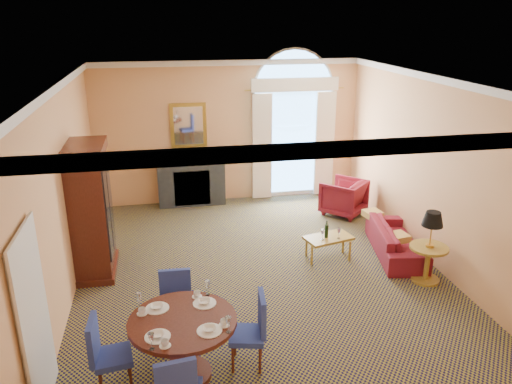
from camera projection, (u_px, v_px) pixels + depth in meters
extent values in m
plane|color=#141138|center=(262.00, 275.00, 8.38)|extent=(7.50, 7.50, 0.00)
cube|color=#EAAB6F|center=(229.00, 132.00, 11.31)|extent=(6.00, 0.04, 3.20)
cube|color=#EAAB6F|center=(62.00, 197.00, 7.30)|extent=(0.04, 7.50, 3.20)
cube|color=#EAAB6F|center=(436.00, 174.00, 8.39)|extent=(0.04, 7.50, 3.20)
cube|color=white|center=(263.00, 81.00, 7.31)|extent=(6.00, 7.50, 0.04)
cube|color=silver|center=(263.00, 85.00, 7.33)|extent=(6.00, 7.50, 0.12)
cube|color=silver|center=(35.00, 324.00, 5.28)|extent=(0.08, 0.90, 2.06)
cube|color=#2F3438|center=(191.00, 179.00, 11.30)|extent=(1.50, 0.40, 1.20)
cube|color=#2F3438|center=(190.00, 152.00, 11.06)|extent=(1.60, 0.46, 0.08)
cube|color=gold|center=(188.00, 126.00, 11.05)|extent=(0.80, 0.04, 1.00)
cube|color=white|center=(188.00, 126.00, 11.03)|extent=(0.64, 0.02, 0.84)
cube|color=silver|center=(292.00, 144.00, 11.68)|extent=(1.90, 0.04, 2.50)
cube|color=#8FC2F0|center=(292.00, 145.00, 11.67)|extent=(1.70, 0.02, 2.30)
cylinder|color=silver|center=(294.00, 91.00, 11.26)|extent=(1.90, 0.04, 1.90)
cube|color=white|center=(262.00, 147.00, 11.43)|extent=(0.45, 0.06, 2.45)
cube|color=white|center=(325.00, 144.00, 11.71)|extent=(0.45, 0.06, 2.45)
cube|color=white|center=(295.00, 85.00, 11.10)|extent=(2.00, 0.08, 0.30)
cube|color=#3D160D|center=(91.00, 215.00, 8.17)|extent=(0.57, 1.03, 2.05)
cube|color=#3D160D|center=(83.00, 149.00, 7.80)|extent=(0.64, 1.13, 0.16)
cube|color=#3D160D|center=(98.00, 268.00, 8.50)|extent=(0.64, 1.13, 0.10)
cylinder|color=#3D160D|center=(183.00, 321.00, 5.77)|extent=(1.27, 1.27, 0.05)
cylinder|color=#3D160D|center=(184.00, 350.00, 5.91)|extent=(0.17, 0.17, 0.75)
cylinder|color=#3D160D|center=(186.00, 374.00, 6.02)|extent=(0.64, 0.64, 0.06)
cylinder|color=white|center=(205.00, 303.00, 6.08)|extent=(0.29, 0.29, 0.01)
imported|color=white|center=(205.00, 301.00, 6.07)|extent=(0.15, 0.15, 0.04)
imported|color=white|center=(197.00, 294.00, 6.21)|extent=(0.09, 0.09, 0.07)
cylinder|color=white|center=(157.00, 308.00, 5.97)|extent=(0.29, 0.29, 0.01)
imported|color=white|center=(157.00, 306.00, 5.97)|extent=(0.15, 0.15, 0.04)
imported|color=white|center=(142.00, 311.00, 5.86)|extent=(0.09, 0.09, 0.07)
cylinder|color=white|center=(158.00, 337.00, 5.45)|extent=(0.29, 0.29, 0.01)
imported|color=white|center=(157.00, 335.00, 5.44)|extent=(0.15, 0.15, 0.04)
imported|color=white|center=(165.00, 343.00, 5.29)|extent=(0.09, 0.09, 0.07)
cylinder|color=white|center=(209.00, 331.00, 5.55)|extent=(0.29, 0.29, 0.01)
imported|color=white|center=(209.00, 329.00, 5.54)|extent=(0.15, 0.15, 0.04)
imported|color=white|center=(224.00, 322.00, 5.64)|extent=(0.09, 0.09, 0.07)
cube|color=navy|center=(178.00, 312.00, 6.58)|extent=(0.43, 0.43, 0.07)
cube|color=navy|center=(175.00, 286.00, 6.67)|extent=(0.42, 0.09, 0.50)
cylinder|color=#3D160D|center=(190.00, 318.00, 6.84)|extent=(0.03, 0.03, 0.38)
cylinder|color=#3D160D|center=(166.00, 321.00, 6.78)|extent=(0.03, 0.03, 0.38)
cylinder|color=#3D160D|center=(192.00, 332.00, 6.54)|extent=(0.03, 0.03, 0.38)
cylinder|color=#3D160D|center=(167.00, 335.00, 6.48)|extent=(0.03, 0.03, 0.38)
cube|color=navy|center=(176.00, 383.00, 4.92)|extent=(0.43, 0.12, 0.50)
cube|color=navy|center=(247.00, 335.00, 6.10)|extent=(0.51, 0.51, 0.07)
cube|color=navy|center=(262.00, 314.00, 6.06)|extent=(0.11, 0.42, 0.50)
cylinder|color=#3D160D|center=(260.00, 360.00, 6.02)|extent=(0.03, 0.03, 0.38)
cylinder|color=#3D160D|center=(261.00, 343.00, 6.33)|extent=(0.03, 0.03, 0.38)
cylinder|color=#3D160D|center=(233.00, 359.00, 6.03)|extent=(0.03, 0.03, 0.38)
cylinder|color=#3D160D|center=(235.00, 342.00, 6.34)|extent=(0.03, 0.03, 0.38)
cube|color=navy|center=(113.00, 357.00, 5.71)|extent=(0.47, 0.47, 0.07)
cube|color=navy|center=(93.00, 340.00, 5.57)|extent=(0.08, 0.42, 0.50)
cylinder|color=#3D160D|center=(100.00, 368.00, 5.88)|extent=(0.03, 0.03, 0.38)
cylinder|color=#3D160D|center=(128.00, 362.00, 5.98)|extent=(0.03, 0.03, 0.38)
cylinder|color=#3D160D|center=(131.00, 380.00, 5.69)|extent=(0.03, 0.03, 0.38)
imported|color=maroon|center=(396.00, 240.00, 9.03)|extent=(1.06, 1.95, 0.54)
imported|color=maroon|center=(344.00, 197.00, 10.82)|extent=(1.18, 1.18, 0.77)
cube|color=#AE8A34|center=(329.00, 238.00, 8.82)|extent=(0.91, 0.65, 0.05)
cylinder|color=#AE8A34|center=(312.00, 255.00, 8.67)|extent=(0.04, 0.04, 0.37)
cylinder|color=#AE8A34|center=(350.00, 251.00, 8.80)|extent=(0.04, 0.04, 0.37)
cylinder|color=#AE8A34|center=(306.00, 246.00, 8.98)|extent=(0.04, 0.04, 0.37)
cylinder|color=#AE8A34|center=(343.00, 243.00, 9.11)|extent=(0.04, 0.04, 0.37)
cylinder|color=#AE8A34|center=(429.00, 248.00, 8.00)|extent=(0.61, 0.61, 0.04)
cylinder|color=#AE8A34|center=(427.00, 265.00, 8.10)|extent=(0.08, 0.08, 0.57)
cylinder|color=#AE8A34|center=(425.00, 279.00, 8.19)|extent=(0.45, 0.45, 0.04)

